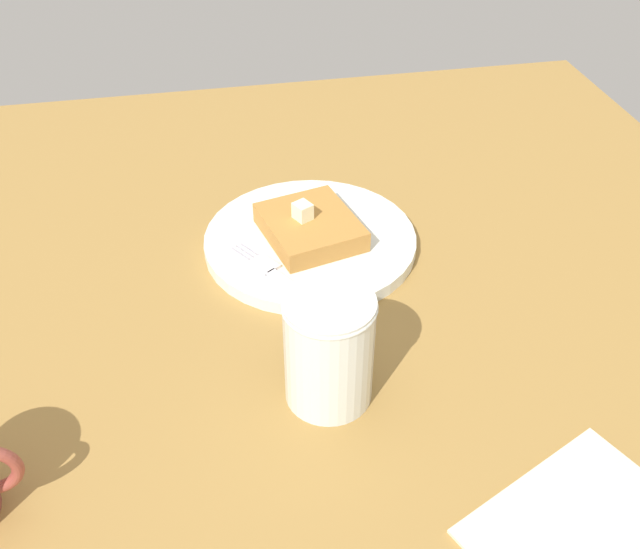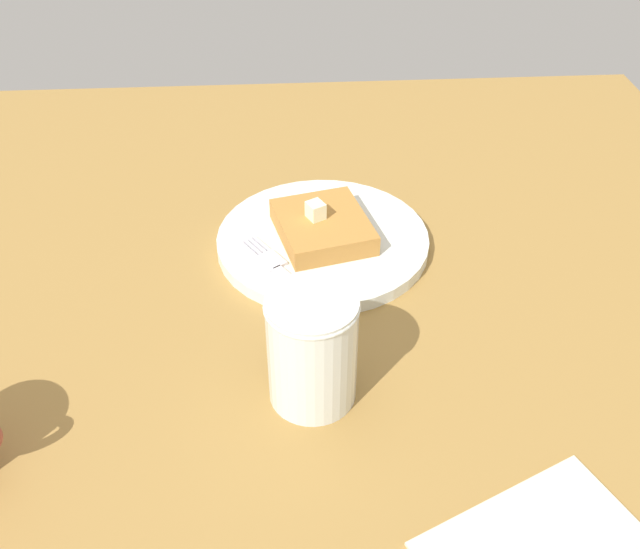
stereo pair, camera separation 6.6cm
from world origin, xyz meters
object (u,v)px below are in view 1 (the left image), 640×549
(fork, at_px, (279,275))
(napkin, at_px, (588,536))
(syrup_jar, at_px, (333,354))
(plate, at_px, (310,240))

(fork, distance_m, napkin, 0.36)
(syrup_jar, bearing_deg, fork, 99.09)
(plate, bearing_deg, napkin, -70.86)
(plate, bearing_deg, fork, -124.24)
(syrup_jar, bearing_deg, napkin, -48.08)
(fork, xyz_separation_m, napkin, (0.17, -0.31, -0.01))
(plate, distance_m, fork, 0.08)
(fork, height_order, napkin, fork)
(syrup_jar, relative_size, napkin, 0.66)
(napkin, bearing_deg, syrup_jar, 131.92)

